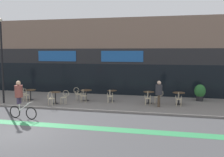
% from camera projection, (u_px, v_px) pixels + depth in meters
% --- Properties ---
extents(ground_plane, '(120.00, 120.00, 0.00)m').
position_uv_depth(ground_plane, '(16.00, 132.00, 11.36)').
color(ground_plane, '#424244').
extents(sidewalk_slab, '(40.00, 5.50, 0.12)m').
position_uv_depth(sidewalk_slab, '(77.00, 101.00, 18.37)').
color(sidewalk_slab, slate).
rests_on(sidewalk_slab, ground).
extents(storefront_facade, '(40.00, 4.06, 6.07)m').
position_uv_depth(storefront_facade, '(96.00, 57.00, 22.63)').
color(storefront_facade, '#7F6656').
rests_on(storefront_facade, ground).
extents(bike_lane_stripe, '(36.00, 0.70, 0.01)m').
position_uv_depth(bike_lane_stripe, '(33.00, 124.00, 12.67)').
color(bike_lane_stripe, '#2D844C').
rests_on(bike_lane_stripe, ground).
extents(bistro_table_0, '(0.73, 0.73, 0.72)m').
position_uv_depth(bistro_table_0, '(31.00, 93.00, 18.25)').
color(bistro_table_0, black).
rests_on(bistro_table_0, sidewalk_slab).
extents(bistro_table_1, '(0.69, 0.69, 0.77)m').
position_uv_depth(bistro_table_1, '(55.00, 95.00, 16.93)').
color(bistro_table_1, black).
rests_on(bistro_table_1, sidewalk_slab).
extents(bistro_table_2, '(0.77, 0.77, 0.74)m').
position_uv_depth(bistro_table_2, '(86.00, 93.00, 17.95)').
color(bistro_table_2, black).
rests_on(bistro_table_2, sidewalk_slab).
extents(bistro_table_3, '(0.63, 0.63, 0.73)m').
position_uv_depth(bistro_table_3, '(112.00, 94.00, 17.82)').
color(bistro_table_3, black).
rests_on(bistro_table_3, sidewalk_slab).
extents(bistro_table_4, '(0.71, 0.71, 0.77)m').
position_uv_depth(bistro_table_4, '(149.00, 95.00, 17.02)').
color(bistro_table_4, black).
rests_on(bistro_table_4, sidewalk_slab).
extents(bistro_table_5, '(0.78, 0.78, 0.77)m').
position_uv_depth(bistro_table_5, '(179.00, 96.00, 16.70)').
color(bistro_table_5, black).
rests_on(bistro_table_5, sidewalk_slab).
extents(cafe_chair_0_near, '(0.45, 0.60, 0.90)m').
position_uv_depth(cafe_chair_0_near, '(26.00, 94.00, 17.64)').
color(cafe_chair_0_near, beige).
rests_on(cafe_chair_0_near, sidewalk_slab).
extents(cafe_chair_0_side, '(0.59, 0.43, 0.90)m').
position_uv_depth(cafe_chair_0_side, '(22.00, 92.00, 18.38)').
color(cafe_chair_0_side, beige).
rests_on(cafe_chair_0_side, sidewalk_slab).
extents(cafe_chair_1_near, '(0.44, 0.60, 0.90)m').
position_uv_depth(cafe_chair_1_near, '(51.00, 97.00, 16.33)').
color(cafe_chair_1_near, beige).
rests_on(cafe_chair_1_near, sidewalk_slab).
extents(cafe_chair_1_side, '(0.60, 0.45, 0.90)m').
position_uv_depth(cafe_chair_1_side, '(64.00, 96.00, 16.80)').
color(cafe_chair_1_side, beige).
rests_on(cafe_chair_1_side, sidewalk_slab).
extents(cafe_chair_2_near, '(0.42, 0.59, 0.90)m').
position_uv_depth(cafe_chair_2_near, '(83.00, 95.00, 17.35)').
color(cafe_chair_2_near, beige).
rests_on(cafe_chair_2_near, sidewalk_slab).
extents(cafe_chair_2_side, '(0.57, 0.40, 0.90)m').
position_uv_depth(cafe_chair_2_side, '(78.00, 93.00, 18.10)').
color(cafe_chair_2_side, beige).
rests_on(cafe_chair_2_side, sidewalk_slab).
extents(cafe_chair_3_near, '(0.45, 0.60, 0.90)m').
position_uv_depth(cafe_chair_3_near, '(110.00, 95.00, 17.21)').
color(cafe_chair_3_near, beige).
rests_on(cafe_chair_3_near, sidewalk_slab).
extents(cafe_chair_4_near, '(0.41, 0.58, 0.90)m').
position_uv_depth(cafe_chair_4_near, '(148.00, 97.00, 16.42)').
color(cafe_chair_4_near, beige).
rests_on(cafe_chair_4_near, sidewalk_slab).
extents(cafe_chair_4_side, '(0.58, 0.40, 0.90)m').
position_uv_depth(cafe_chair_4_side, '(159.00, 96.00, 16.88)').
color(cafe_chair_4_side, beige).
rests_on(cafe_chair_4_side, sidewalk_slab).
extents(cafe_chair_5_near, '(0.45, 0.60, 0.90)m').
position_uv_depth(cafe_chair_5_near, '(179.00, 98.00, 16.10)').
color(cafe_chair_5_near, beige).
rests_on(cafe_chair_5_near, sidewalk_slab).
extents(planter_pot, '(0.75, 0.75, 1.14)m').
position_uv_depth(planter_pot, '(200.00, 92.00, 17.88)').
color(planter_pot, '#232326').
rests_on(planter_pot, sidewalk_slab).
extents(lamp_post, '(0.26, 0.26, 5.50)m').
position_uv_depth(lamp_post, '(2.00, 55.00, 16.91)').
color(lamp_post, black).
rests_on(lamp_post, sidewalk_slab).
extents(cyclist_0, '(1.66, 0.53, 1.99)m').
position_uv_depth(cyclist_0, '(20.00, 97.00, 13.59)').
color(cyclist_0, black).
rests_on(cyclist_0, ground).
extents(pedestrian_near_end, '(0.42, 0.42, 1.60)m').
position_uv_depth(pedestrian_near_end, '(159.00, 91.00, 15.96)').
color(pedestrian_near_end, '#4C3D2D').
rests_on(pedestrian_near_end, sidewalk_slab).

